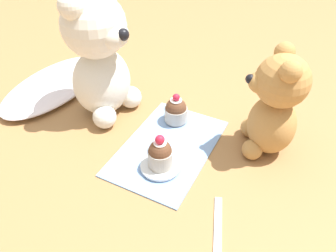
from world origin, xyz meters
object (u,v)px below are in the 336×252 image
saucer_plate (160,166)px  teddy_bear_tan (274,106)px  cupcake_near_cream_bear (176,111)px  teddy_bear_cream (100,56)px  cupcake_near_tan_bear (160,154)px  teaspoon (218,223)px

saucer_plate → teddy_bear_tan: bearing=-46.7°
teddy_bear_tan → saucer_plate: size_ratio=2.79×
teddy_bear_tan → cupcake_near_cream_bear: teddy_bear_tan is taller
teddy_bear_cream → saucer_plate: bearing=-111.9°
saucer_plate → cupcake_near_tan_bear: 0.03m
teddy_bear_cream → teaspoon: 0.40m
saucer_plate → teddy_bear_cream: bearing=61.3°
teaspoon → teddy_bear_cream: bearing=43.4°
cupcake_near_cream_bear → saucer_plate: bearing=-165.4°
teddy_bear_tan → teaspoon: size_ratio=2.04×
teaspoon → saucer_plate: bearing=45.7°
teddy_bear_tan → cupcake_near_cream_bear: 0.20m
teddy_bear_cream → saucer_plate: (-0.11, -0.19, -0.13)m
teaspoon → cupcake_near_tan_bear: bearing=45.7°
saucer_plate → cupcake_near_tan_bear: (-0.00, 0.00, 0.03)m
cupcake_near_tan_bear → teddy_bear_cream: bearing=61.3°
teddy_bear_cream → teddy_bear_tan: 0.35m
teddy_bear_tan → cupcake_near_tan_bear: 0.22m
teddy_bear_cream → teaspoon: teddy_bear_cream is taller
cupcake_near_cream_bear → cupcake_near_tan_bear: cupcake_near_tan_bear is taller
teddy_bear_cream → teaspoon: (-0.17, -0.33, -0.13)m
saucer_plate → cupcake_near_tan_bear: size_ratio=1.06×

